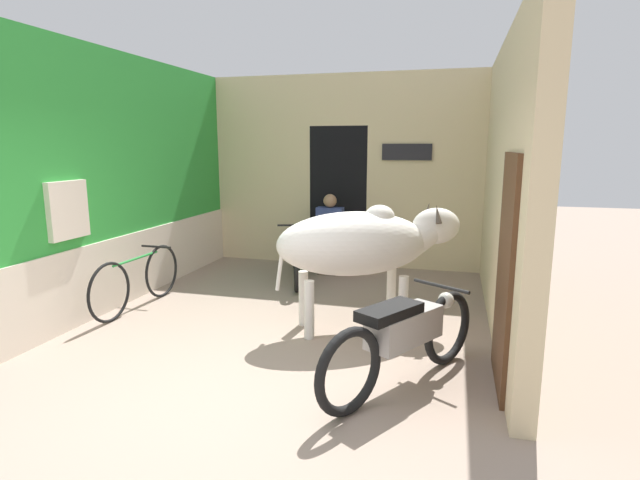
% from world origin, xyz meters
% --- Properties ---
extents(ground_plane, '(30.00, 30.00, 0.00)m').
position_xyz_m(ground_plane, '(0.00, 0.00, 0.00)').
color(ground_plane, gray).
extents(wall_left_shopfront, '(0.25, 4.84, 3.23)m').
position_xyz_m(wall_left_shopfront, '(-2.39, 2.41, 1.56)').
color(wall_left_shopfront, green).
rests_on(wall_left_shopfront, ground_plane).
extents(wall_back_with_doorway, '(4.61, 0.93, 3.23)m').
position_xyz_m(wall_back_with_doorway, '(-0.03, 5.10, 1.45)').
color(wall_back_with_doorway, beige).
rests_on(wall_back_with_doorway, ground_plane).
extents(wall_right_with_door, '(0.22, 4.84, 3.23)m').
position_xyz_m(wall_right_with_door, '(2.39, 2.37, 1.59)').
color(wall_right_with_door, beige).
rests_on(wall_right_with_door, ground_plane).
extents(cow, '(2.13, 1.42, 1.42)m').
position_xyz_m(cow, '(0.88, 1.89, 0.99)').
color(cow, silver).
rests_on(cow, ground_plane).
extents(motorcycle_near, '(1.16, 1.80, 0.81)m').
position_xyz_m(motorcycle_near, '(1.48, 0.59, 0.47)').
color(motorcycle_near, black).
rests_on(motorcycle_near, ground_plane).
extents(motorcycle_far, '(0.80, 1.92, 0.79)m').
position_xyz_m(motorcycle_far, '(-0.48, 3.68, 0.45)').
color(motorcycle_far, black).
rests_on(motorcycle_far, ground_plane).
extents(bicycle, '(0.44, 1.77, 0.74)m').
position_xyz_m(bicycle, '(-2.00, 1.84, 0.37)').
color(bicycle, black).
rests_on(bicycle, ground_plane).
extents(shopkeeper_seated, '(0.43, 0.34, 1.29)m').
position_xyz_m(shopkeeper_seated, '(-0.08, 4.22, 0.68)').
color(shopkeeper_seated, brown).
rests_on(shopkeeper_seated, ground_plane).
extents(plastic_stool, '(0.35, 0.35, 0.48)m').
position_xyz_m(plastic_stool, '(0.18, 4.30, 0.25)').
color(plastic_stool, red).
rests_on(plastic_stool, ground_plane).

